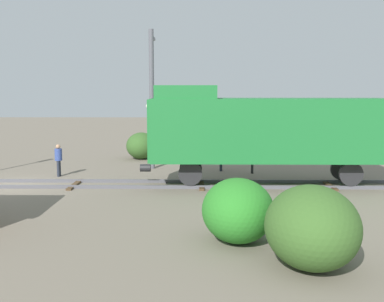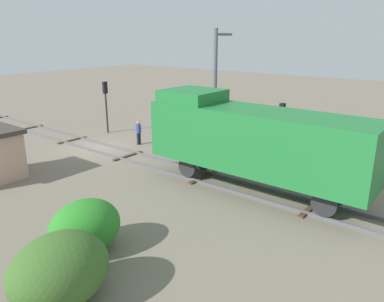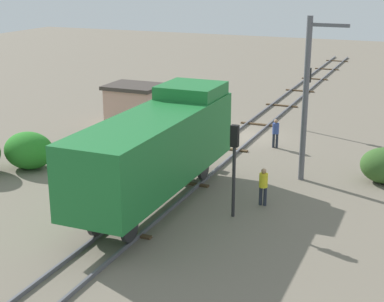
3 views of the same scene
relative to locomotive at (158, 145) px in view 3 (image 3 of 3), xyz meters
The scene contains 10 objects.
ground_plane 12.36m from the locomotive, 90.00° to the right, with size 109.40×109.40×0.00m, color #756B5B.
railway_track 12.35m from the locomotive, 90.00° to the right, with size 2.40×72.93×0.16m.
locomotive is the anchor object (origin of this frame).
traffic_signal_near 15.21m from the locomotive, 102.15° to the right, with size 0.32×0.34×4.05m.
traffic_signal_mid 3.40m from the locomotive, behind, with size 0.32×0.34×3.96m.
worker_near_track 10.88m from the locomotive, 102.92° to the right, with size 0.38×0.38×1.70m.
worker_by_signal 4.91m from the locomotive, 156.66° to the right, with size 0.38×0.38×1.70m.
catenary_mast 7.80m from the locomotive, 131.34° to the right, with size 1.94×0.28×7.93m.
relay_hut 14.03m from the locomotive, 57.50° to the right, with size 3.50×2.90×2.74m.
bush_near 8.81m from the locomotive, 12.78° to the right, with size 2.66×2.18×1.94m, color #2A7D26.
Camera 3 is at (-10.70, 33.57, 9.98)m, focal length 55.00 mm.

